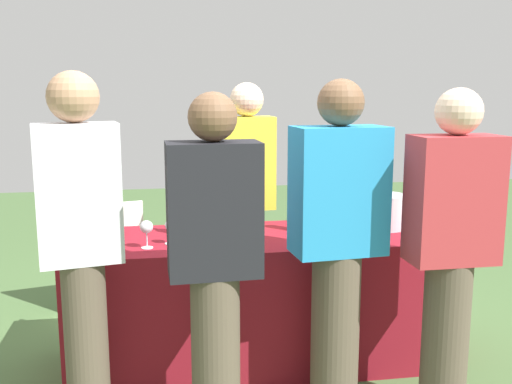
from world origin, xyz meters
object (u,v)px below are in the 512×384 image
object	(u,v)px
menu_board	(101,256)
wine_bottle_0	(115,215)
wine_glass_0	(146,228)
wine_glass_3	(247,224)
guest_3	(451,247)
wine_glass_4	(328,222)
wine_bottle_2	(301,212)
wine_bottle_4	(345,208)
server_pouring	(247,194)
wine_glass_2	(231,226)
ice_bucket	(385,211)
wine_glass_1	(171,227)
guest_2	(337,239)
wine_bottle_1	(191,214)
guest_0	(81,240)
guest_1	(215,259)
wine_bottle_3	(328,208)

from	to	relation	value
menu_board	wine_bottle_0	bearing A→B (deg)	-92.41
wine_glass_0	menu_board	bearing A→B (deg)	106.98
wine_bottle_0	wine_glass_3	size ratio (longest dim) A/B	2.06
guest_3	wine_glass_4	bearing A→B (deg)	125.71
wine_bottle_2	wine_bottle_4	distance (m)	0.27
wine_bottle_2	server_pouring	xyz separation A→B (m)	(-0.25, 0.48, 0.02)
wine_bottle_0	wine_glass_2	distance (m)	0.68
wine_glass_2	ice_bucket	size ratio (longest dim) A/B	0.53
wine_glass_1	guest_2	bearing A→B (deg)	-30.85
wine_bottle_1	wine_glass_3	bearing A→B (deg)	-35.40
wine_bottle_0	guest_2	distance (m)	1.30
wine_bottle_0	wine_glass_0	size ratio (longest dim) A/B	2.08
wine_glass_0	guest_2	bearing A→B (deg)	-23.99
server_pouring	guest_0	world-z (taller)	guest_0
wine_bottle_4	wine_glass_1	bearing A→B (deg)	-169.36
wine_bottle_0	server_pouring	bearing A→B (deg)	25.36
wine_bottle_2	guest_1	world-z (taller)	guest_1
wine_glass_4	server_pouring	bearing A→B (deg)	116.43
menu_board	guest_1	bearing A→B (deg)	-83.38
wine_glass_4	wine_glass_3	bearing A→B (deg)	179.73
wine_bottle_1	wine_bottle_2	size ratio (longest dim) A/B	1.01
wine_bottle_4	wine_bottle_0	bearing A→B (deg)	177.05
server_pouring	menu_board	size ratio (longest dim) A/B	2.12
wine_glass_0	guest_3	distance (m)	1.50
guest_1	ice_bucket	bearing A→B (deg)	33.32
guest_0	wine_bottle_1	bearing A→B (deg)	39.61
wine_glass_2	wine_glass_3	xyz separation A→B (m)	(0.08, -0.04, 0.02)
wine_glass_4	wine_bottle_3	bearing A→B (deg)	73.91
wine_bottle_0	wine_glass_1	bearing A→B (deg)	-40.45
wine_glass_0	wine_glass_4	bearing A→B (deg)	0.80
wine_bottle_3	server_pouring	distance (m)	0.58
wine_bottle_1	ice_bucket	distance (m)	1.14
wine_bottle_0	wine_bottle_2	distance (m)	1.06
wine_bottle_3	guest_2	distance (m)	0.73
guest_2	guest_3	world-z (taller)	guest_2
wine_bottle_4	guest_2	xyz separation A→B (m)	(-0.25, -0.65, -0.01)
wine_bottle_0	ice_bucket	bearing A→B (deg)	-3.93
server_pouring	guest_2	xyz separation A→B (m)	(0.27, -1.11, -0.02)
wine_glass_2	guest_2	world-z (taller)	guest_2
guest_3	wine_bottle_3	bearing A→B (deg)	110.55
wine_glass_3	guest_3	world-z (taller)	guest_3
wine_bottle_0	wine_bottle_1	size ratio (longest dim) A/B	0.93
wine_bottle_0	guest_0	xyz separation A→B (m)	(-0.09, -0.73, 0.05)
guest_3	wine_bottle_1	bearing A→B (deg)	145.49
guest_0	guest_2	size ratio (longest dim) A/B	1.02
wine_bottle_3	guest_3	xyz separation A→B (m)	(0.33, -0.87, -0.02)
wine_bottle_1	server_pouring	world-z (taller)	server_pouring
wine_bottle_3	server_pouring	xyz separation A→B (m)	(-0.43, 0.40, 0.02)
wine_glass_3	wine_glass_4	xyz separation A→B (m)	(0.44, -0.00, -0.01)
wine_bottle_3	wine_bottle_4	xyz separation A→B (m)	(0.09, -0.06, 0.01)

